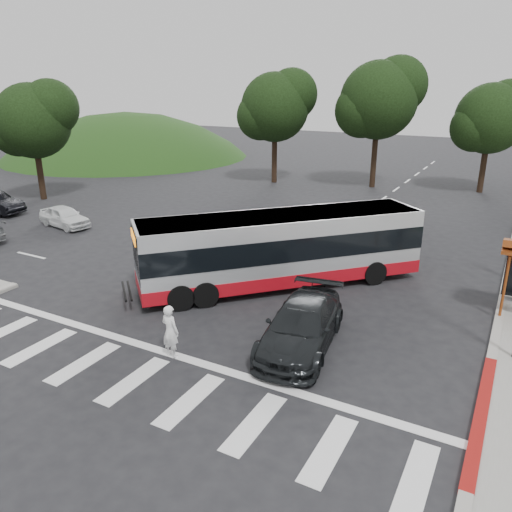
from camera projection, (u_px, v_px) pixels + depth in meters
The scene contains 13 objects.
ground at pixel (225, 314), 18.57m from camera, with size 140.00×140.00×0.00m, color black.
curb_east at pixel (505, 284), 21.11m from camera, with size 0.30×40.00×0.15m, color #9E9991.
curb_east_red at pixel (481, 415), 12.82m from camera, with size 0.32×6.00×0.15m, color maroon.
hillside_nw at pixel (128, 156), 57.90m from camera, with size 44.00×44.00×10.00m, color #153912.
crosswalk_ladder at pixel (134, 380), 14.43m from camera, with size 18.00×2.60×0.01m, color silver.
tree_north_a at pixel (380, 99), 38.76m from camera, with size 6.60×6.15×10.17m.
tree_north_b at pixel (492, 117), 37.22m from camera, with size 5.72×5.33×8.43m.
tree_north_c at pixel (276, 106), 40.92m from camera, with size 6.16×5.74×9.30m.
tree_west_a at pixel (34, 120), 34.95m from camera, with size 5.72×5.33×8.43m.
transit_bus at pixel (281, 250), 20.78m from camera, with size 2.56×11.83×3.06m, color #B9BCBE, non-canonical shape.
pedestrian at pixel (170, 331), 15.43m from camera, with size 0.63×0.42×1.74m, color white.
dark_sedan at pixel (301, 326), 16.05m from camera, with size 2.07×5.10×1.48m, color black.
west_car_white at pixel (64, 217), 29.54m from camera, with size 1.47×3.67×1.25m, color white.
Camera 1 is at (9.06, -14.22, 8.17)m, focal length 35.00 mm.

